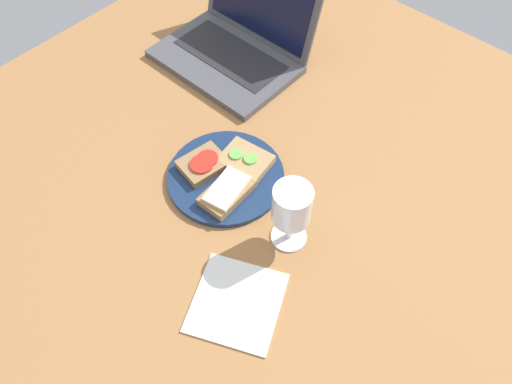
# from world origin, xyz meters

# --- Properties ---
(wooden_table) EXTENTS (1.40, 1.40, 0.03)m
(wooden_table) POSITION_xyz_m (0.00, 0.00, 0.01)
(wooden_table) COLOR #9E6B3D
(wooden_table) RESTS_ON ground
(plate) EXTENTS (0.24, 0.24, 0.01)m
(plate) POSITION_xyz_m (-0.05, -0.06, 0.04)
(plate) COLOR navy
(plate) RESTS_ON wooden_table
(sandwich_with_tomato) EXTENTS (0.09, 0.10, 0.02)m
(sandwich_with_tomato) POSITION_xyz_m (-0.09, -0.08, 0.05)
(sandwich_with_tomato) COLOR #937047
(sandwich_with_tomato) RESTS_ON plate
(sandwich_with_cheese) EXTENTS (0.07, 0.11, 0.03)m
(sandwich_with_cheese) POSITION_xyz_m (-0.01, -0.10, 0.05)
(sandwich_with_cheese) COLOR #937047
(sandwich_with_cheese) RESTS_ON plate
(sandwich_with_cucumber) EXTENTS (0.11, 0.09, 0.02)m
(sandwich_with_cucumber) POSITION_xyz_m (-0.04, -0.01, 0.05)
(sandwich_with_cucumber) COLOR #A88456
(sandwich_with_cucumber) RESTS_ON plate
(wine_glass) EXTENTS (0.07, 0.07, 0.15)m
(wine_glass) POSITION_xyz_m (0.14, -0.08, 0.13)
(wine_glass) COLOR white
(wine_glass) RESTS_ON wooden_table
(laptop) EXTENTS (0.34, 0.27, 0.21)m
(laptop) POSITION_xyz_m (-0.29, 0.23, 0.07)
(laptop) COLOR #4C4C51
(laptop) RESTS_ON wooden_table
(napkin) EXTENTS (0.20, 0.21, 0.00)m
(napkin) POSITION_xyz_m (0.16, -0.25, 0.03)
(napkin) COLOR white
(napkin) RESTS_ON wooden_table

